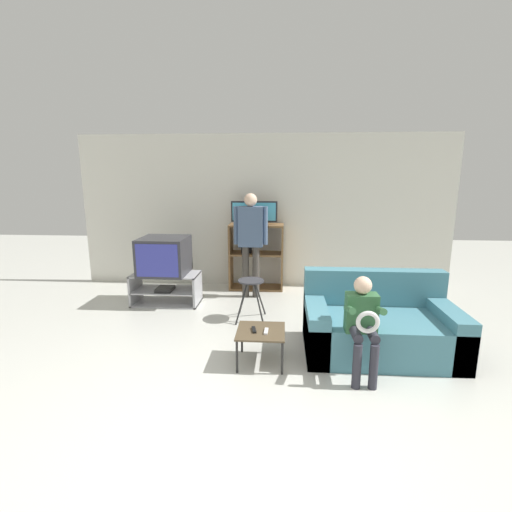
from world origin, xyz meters
The scene contains 13 objects.
ground_plane centered at (0.00, 0.00, 0.00)m, with size 18.00×18.00×0.00m, color beige.
wall_back centered at (0.00, 3.93, 1.30)m, with size 6.40×0.06×2.60m.
tv_stand centered at (-1.42, 2.78, 0.23)m, with size 0.99×0.51×0.47m.
television_main centered at (-1.42, 2.79, 0.74)m, with size 0.68×0.68×0.55m.
media_shelf centered at (-0.11, 3.66, 0.57)m, with size 0.91×0.40×1.12m.
television_flat centered at (-0.15, 3.64, 1.30)m, with size 0.77×0.20×0.38m.
folding_stool centered at (-0.08, 2.23, 0.46)m, with size 0.39×0.43×0.56m.
snack_table centered at (0.12, 1.05, 0.32)m, with size 0.49×0.49×0.36m.
remote_control_black centered at (0.05, 1.04, 0.37)m, with size 0.04×0.14×0.02m, color black.
remote_control_white centered at (0.18, 1.01, 0.37)m, with size 0.04×0.14×0.02m, color silver.
couch centered at (1.40, 1.42, 0.28)m, with size 1.60×0.98×0.84m.
person_standing_adult centered at (-0.17, 3.19, 1.00)m, with size 0.53×0.20×1.65m.
person_seated_child centered at (1.10, 0.86, 0.58)m, with size 0.33×0.43×0.98m.
Camera 1 is at (0.33, -2.49, 1.91)m, focal length 26.00 mm.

